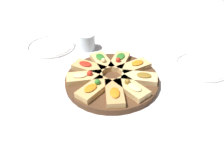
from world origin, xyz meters
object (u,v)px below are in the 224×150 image
serving_board (112,80)px  plate_right (201,66)px  water_glass (87,42)px  napkin_stack (170,138)px  plate_left (51,46)px

serving_board → plate_right: serving_board is taller
water_glass → plate_right: bearing=-35.2°
napkin_stack → plate_left: bearing=113.4°
plate_left → water_glass: bearing=-22.5°
water_glass → serving_board: bearing=-82.8°
plate_left → plate_right: bearing=-31.9°
serving_board → water_glass: 0.31m
plate_right → napkin_stack: bearing=-137.0°
serving_board → plate_right: bearing=-2.0°
plate_left → water_glass: water_glass is taller
serving_board → plate_right: size_ratio=1.60×
serving_board → plate_right: (0.42, -0.01, -0.00)m
plate_left → plate_right: same height
plate_right → water_glass: size_ratio=2.93×
plate_left → napkin_stack: plate_left is taller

